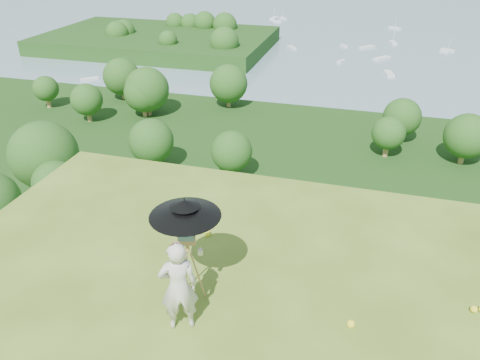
% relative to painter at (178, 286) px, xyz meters
% --- Properties ---
extents(forest_slope, '(140.00, 56.00, 22.00)m').
position_rel_painter_xyz_m(forest_slope, '(1.53, 33.55, -29.85)').
color(forest_slope, '#19380F').
rests_on(forest_slope, bay_water).
extents(shoreline_tier, '(170.00, 28.00, 8.00)m').
position_rel_painter_xyz_m(shoreline_tier, '(1.53, 73.55, -36.85)').
color(shoreline_tier, '#656051').
rests_on(shoreline_tier, bay_water).
extents(bay_water, '(700.00, 700.00, 0.00)m').
position_rel_painter_xyz_m(bay_water, '(1.53, 238.55, -34.85)').
color(bay_water, '#6E909D').
rests_on(bay_water, ground).
extents(peninsula, '(90.00, 60.00, 12.00)m').
position_rel_painter_xyz_m(peninsula, '(-73.47, 153.55, -29.85)').
color(peninsula, '#19380F').
rests_on(peninsula, bay_water).
extents(slope_trees, '(110.00, 50.00, 6.00)m').
position_rel_painter_xyz_m(slope_trees, '(1.53, 33.55, -15.85)').
color(slope_trees, '#1F4915').
rests_on(slope_trees, forest_slope).
extents(harbor_town, '(110.00, 22.00, 5.00)m').
position_rel_painter_xyz_m(harbor_town, '(1.53, 73.55, -30.35)').
color(harbor_town, silver).
rests_on(harbor_town, shoreline_tier).
extents(moored_boats, '(140.00, 140.00, 0.70)m').
position_rel_painter_xyz_m(moored_boats, '(-10.97, 159.55, -34.50)').
color(moored_boats, silver).
rests_on(moored_boats, bay_water).
extents(painter, '(0.73, 0.63, 1.70)m').
position_rel_painter_xyz_m(painter, '(0.00, 0.00, 0.00)').
color(painter, beige).
rests_on(painter, ground).
extents(field_easel, '(0.71, 0.71, 1.53)m').
position_rel_painter_xyz_m(field_easel, '(-0.07, 0.61, -0.08)').
color(field_easel, olive).
rests_on(field_easel, ground).
extents(sun_umbrella, '(1.47, 1.47, 0.85)m').
position_rel_painter_xyz_m(sun_umbrella, '(-0.08, 0.64, 0.84)').
color(sun_umbrella, black).
rests_on(sun_umbrella, field_easel).
extents(painter_cap, '(0.23, 0.26, 0.10)m').
position_rel_painter_xyz_m(painter_cap, '(0.00, 0.00, 0.80)').
color(painter_cap, '#C46B79').
rests_on(painter_cap, painter).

